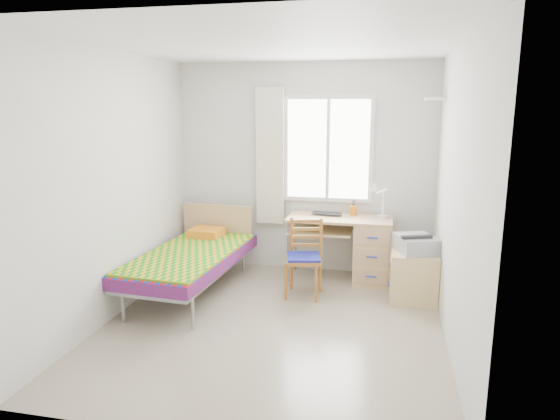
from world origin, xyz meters
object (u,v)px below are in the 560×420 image
object	(u,v)px
bed	(193,257)
desk	(367,247)
cabinet	(413,277)
printer	(416,244)
chair	(305,253)

from	to	relation	value
bed	desk	size ratio (longest dim) A/B	1.62
desk	cabinet	xyz separation A→B (m)	(0.53, -0.52, -0.15)
desk	bed	bearing A→B (deg)	-158.08
desk	printer	bearing A→B (deg)	-42.67
desk	cabinet	bearing A→B (deg)	-44.53
bed	printer	size ratio (longest dim) A/B	3.77
bed	printer	xyz separation A→B (m)	(2.43, 0.27, 0.23)
chair	printer	distance (m)	1.19
bed	chair	size ratio (longest dim) A/B	2.32
desk	chair	distance (m)	0.87
desk	chair	xyz separation A→B (m)	(-0.65, -0.58, 0.07)
bed	cabinet	size ratio (longest dim) A/B	3.71
chair	cabinet	xyz separation A→B (m)	(1.18, 0.06, -0.21)
chair	printer	size ratio (longest dim) A/B	1.62
bed	desk	distance (m)	2.05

